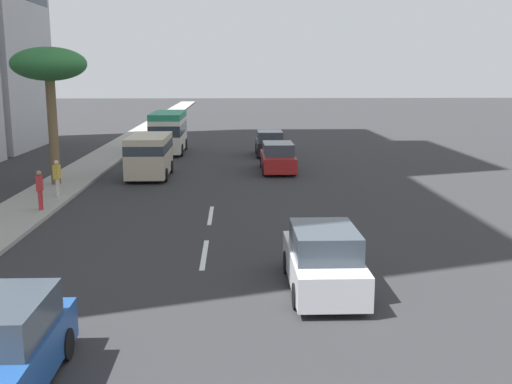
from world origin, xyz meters
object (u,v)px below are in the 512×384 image
Objects in this scene: car_lead at (323,260)px; car_sixth at (270,144)px; van_third at (149,153)px; palm_tree at (49,67)px; pedestrian_near_lamp at (40,188)px; car_second at (278,158)px; minibus_fourth at (169,131)px; pedestrian_by_tree at (57,176)px.

car_lead is 1.02× the size of car_sixth.
van_third is 0.71× the size of palm_tree.
palm_tree is at bearing -175.15° from pedestrian_near_lamp.
van_third is 6.84m from palm_tree.
car_sixth is at bearing -0.27° from car_lead.
minibus_fourth is at bearing 40.22° from car_second.
van_third is 11.16m from car_sixth.
minibus_fourth is at bearing -174.10° from pedestrian_by_tree.
van_third reaches higher than pedestrian_by_tree.
minibus_fourth is 19.13m from pedestrian_near_lamp.
car_second is 2.95× the size of pedestrian_near_lamp.
car_sixth is (6.84, 0.07, 0.00)m from car_second.
car_second is at bearing 104.02° from van_third.
van_third is at bearing 21.25° from car_lead.
car_second is 12.94m from pedestrian_by_tree.
van_third reaches higher than car_lead.
pedestrian_by_tree is 0.24× the size of palm_tree.
car_sixth is at bearing 0.62° from car_second.
pedestrian_by_tree is at bearing 176.64° from pedestrian_near_lamp.
minibus_fourth is at bearing 164.97° from pedestrian_near_lamp.
van_third is 1.12× the size of car_sixth.
palm_tree is (-2.67, 4.33, 4.57)m from van_third.
car_sixth is 0.63× the size of palm_tree.
car_lead is 19.57m from palm_tree.
van_third is (-1.78, 7.14, 0.52)m from car_second.
van_third is at bearing 167.40° from pedestrian_by_tree.
car_lead is 0.65× the size of palm_tree.
pedestrian_by_tree reaches higher than car_second.
minibus_fourth is 3.67× the size of pedestrian_by_tree.
pedestrian_by_tree is at bearing -11.76° from minibus_fourth.
car_lead is 0.91× the size of car_second.
car_second is 0.71× the size of palm_tree.
van_third is 10.26m from minibus_fourth.
pedestrian_near_lamp is 0.24× the size of palm_tree.
car_sixth is 20.08m from pedestrian_near_lamp.
car_lead is 13.78m from pedestrian_near_lamp.
van_third is 2.90× the size of pedestrian_by_tree.
pedestrian_by_tree is at bearing -30.26° from van_third.
car_second is 1.01× the size of van_third.
car_lead is at bearing 179.73° from car_sixth.
pedestrian_by_tree reaches higher than car_lead.
pedestrian_by_tree reaches higher than car_sixth.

